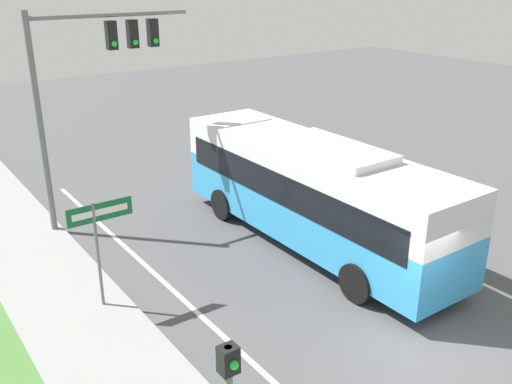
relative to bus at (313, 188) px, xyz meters
name	(u,v)px	position (x,y,z in m)	size (l,w,h in m)	color
ground_plane	(422,345)	(-1.33, -5.55, -1.91)	(80.00, 80.00, 0.00)	#4C4C4F
lane_divider_far	(511,297)	(2.27, -5.55, -1.91)	(0.14, 30.00, 0.01)	silver
bus	(313,188)	(0.00, 0.00, 0.00)	(2.77, 10.57, 3.45)	#3393D1
signal_gantry	(90,72)	(-4.63, 5.62, 3.22)	(5.37, 0.41, 7.08)	slate
street_sign	(99,232)	(-6.69, 0.25, 0.24)	(1.65, 0.08, 2.95)	slate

